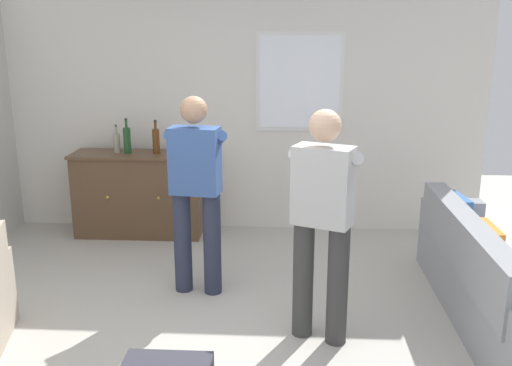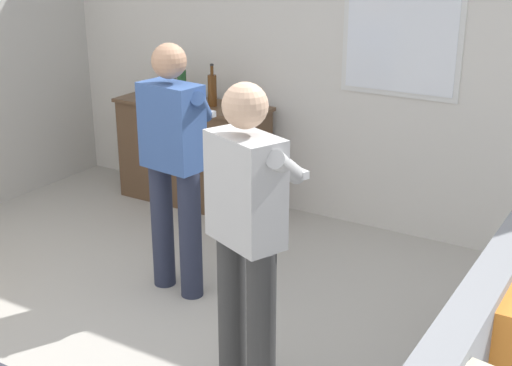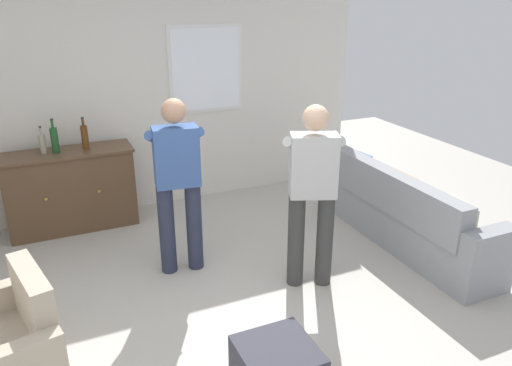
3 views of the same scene
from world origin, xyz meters
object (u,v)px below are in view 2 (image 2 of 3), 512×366
object	(u,v)px
person_standing_right	(248,230)
sideboard_cabinet	(193,153)
bottle_liquor_amber	(212,90)
person_standing_left	(174,159)
bottle_wine_green	(173,87)
bottle_spirits_clear	(182,85)

from	to	relation	value
person_standing_right	sideboard_cabinet	bearing A→B (deg)	131.66
bottle_liquor_amber	person_standing_left	xyz separation A→B (m)	(0.65, -1.37, -0.11)
sideboard_cabinet	person_standing_right	size ratio (longest dim) A/B	0.83
sideboard_cabinet	bottle_liquor_amber	distance (m)	0.63
bottle_liquor_amber	person_standing_right	world-z (taller)	person_standing_right
bottle_wine_green	person_standing_right	world-z (taller)	person_standing_right
bottle_spirits_clear	bottle_wine_green	bearing A→B (deg)	165.35
sideboard_cabinet	bottle_wine_green	size ratio (longest dim) A/B	4.68
sideboard_cabinet	bottle_spirits_clear	bearing A→B (deg)	-176.48
bottle_spirits_clear	person_standing_left	world-z (taller)	person_standing_left
bottle_wine_green	person_standing_right	size ratio (longest dim) A/B	0.18
bottle_spirits_clear	bottle_liquor_amber	bearing A→B (deg)	1.54
person_standing_left	bottle_liquor_amber	bearing A→B (deg)	115.15
bottle_spirits_clear	person_standing_right	world-z (taller)	person_standing_right
bottle_wine_green	person_standing_left	xyz separation A→B (m)	(1.08, -1.40, -0.08)
bottle_spirits_clear	person_standing_left	bearing A→B (deg)	-55.08
sideboard_cabinet	bottle_spirits_clear	world-z (taller)	bottle_spirits_clear
bottle_wine_green	person_standing_right	xyz separation A→B (m)	(2.08, -2.12, -0.08)
sideboard_cabinet	person_standing_left	world-z (taller)	person_standing_left
sideboard_cabinet	person_standing_left	bearing A→B (deg)	-57.90
bottle_liquor_amber	person_standing_left	distance (m)	1.52
bottle_wine_green	bottle_liquor_amber	size ratio (longest dim) A/B	0.84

